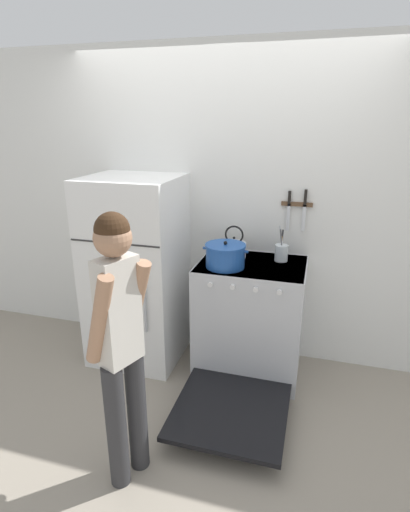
% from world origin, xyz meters
% --- Properties ---
extents(ground_plane, '(14.00, 14.00, 0.00)m').
position_xyz_m(ground_plane, '(0.00, 0.00, 0.00)').
color(ground_plane, gray).
extents(wall_back, '(10.00, 0.06, 2.55)m').
position_xyz_m(wall_back, '(0.00, 0.03, 1.27)').
color(wall_back, silver).
rests_on(wall_back, ground_plane).
extents(refrigerator, '(0.73, 0.70, 1.56)m').
position_xyz_m(refrigerator, '(-0.66, -0.34, 0.78)').
color(refrigerator, white).
rests_on(refrigerator, ground_plane).
extents(stove_range, '(0.82, 1.37, 0.93)m').
position_xyz_m(stove_range, '(0.30, -0.35, 0.46)').
color(stove_range, silver).
rests_on(stove_range, ground_plane).
extents(dutch_oven_pot, '(0.34, 0.30, 0.20)m').
position_xyz_m(dutch_oven_pot, '(0.12, -0.43, 1.02)').
color(dutch_oven_pot, '#1E4C9E').
rests_on(dutch_oven_pot, stove_range).
extents(tea_kettle, '(0.24, 0.20, 0.26)m').
position_xyz_m(tea_kettle, '(0.13, -0.18, 1.01)').
color(tea_kettle, silver).
rests_on(tea_kettle, stove_range).
extents(utensil_jar, '(0.10, 0.10, 0.28)m').
position_xyz_m(utensil_jar, '(0.50, -0.18, 1.00)').
color(utensil_jar, silver).
rests_on(utensil_jar, stove_range).
extents(person, '(0.33, 0.38, 1.58)m').
position_xyz_m(person, '(-0.18, -1.53, 0.90)').
color(person, '#2D2D30').
rests_on(person, ground_plane).
extents(wall_knife_strip, '(0.24, 0.03, 0.34)m').
position_xyz_m(wall_knife_strip, '(0.59, -0.02, 1.35)').
color(wall_knife_strip, brown).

